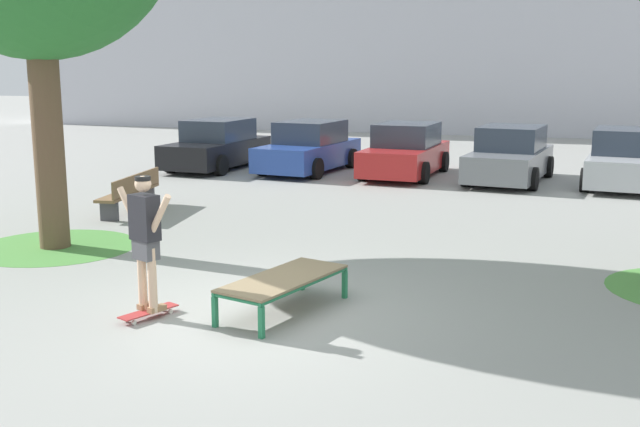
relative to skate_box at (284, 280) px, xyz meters
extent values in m
plane|color=#999993|center=(-0.39, -0.26, -0.41)|extent=(120.00, 120.00, 0.00)
cube|color=#237A4C|center=(-0.10, 0.98, -0.22)|extent=(0.07, 0.07, 0.38)
cube|color=#237A4C|center=(0.58, 0.80, -0.22)|extent=(0.07, 0.07, 0.38)
cube|color=#237A4C|center=(-0.58, -0.80, -0.22)|extent=(0.07, 0.07, 0.38)
cube|color=#237A4C|center=(0.10, -0.98, -0.22)|extent=(0.07, 0.07, 0.38)
cylinder|color=#237A4C|center=(-0.34, 0.09, -0.01)|extent=(0.55, 1.85, 0.05)
cylinder|color=#237A4C|center=(0.34, -0.09, -0.01)|extent=(0.55, 1.85, 0.05)
cylinder|color=#237A4C|center=(0.24, 0.89, -0.01)|extent=(0.75, 0.25, 0.05)
cylinder|color=#237A4C|center=(-0.24, -0.89, -0.01)|extent=(0.75, 0.25, 0.05)
cube|color=#847051|center=(0.00, 0.00, 0.03)|extent=(1.23, 2.03, 0.03)
cube|color=#B23333|center=(-1.51, -0.74, -0.33)|extent=(0.48, 0.82, 0.02)
cylinder|color=silver|center=(-1.48, -0.46, -0.39)|extent=(0.05, 0.06, 0.06)
cylinder|color=silver|center=(-1.34, -0.51, -0.39)|extent=(0.05, 0.06, 0.06)
cylinder|color=silver|center=(-1.69, -0.98, -0.39)|extent=(0.05, 0.06, 0.06)
cylinder|color=silver|center=(-1.55, -1.03, -0.39)|extent=(0.05, 0.06, 0.06)
cylinder|color=beige|center=(-1.61, -0.71, 0.09)|extent=(0.11, 0.11, 0.82)
cube|color=#99704C|center=(-1.59, -0.66, -0.29)|extent=(0.18, 0.26, 0.07)
cylinder|color=beige|center=(-1.42, -0.78, 0.09)|extent=(0.11, 0.11, 0.82)
cube|color=#99704C|center=(-1.40, -0.73, -0.29)|extent=(0.18, 0.26, 0.07)
cube|color=#4C4C51|center=(-1.51, -0.74, 0.46)|extent=(0.35, 0.30, 0.24)
cube|color=#232328|center=(-1.51, -0.74, 0.86)|extent=(0.42, 0.34, 0.56)
cylinder|color=beige|center=(-1.79, -0.63, 0.94)|extent=(0.40, 0.22, 0.52)
cylinder|color=beige|center=(-1.24, -0.86, 0.94)|extent=(0.40, 0.22, 0.52)
sphere|color=beige|center=(-1.51, -0.74, 1.27)|extent=(0.20, 0.20, 0.20)
cylinder|color=black|center=(-1.51, -0.74, 1.34)|extent=(0.19, 0.19, 0.05)
cylinder|color=brown|center=(-5.03, 2.08, 1.41)|extent=(0.51, 0.51, 3.65)
cylinder|color=#519342|center=(-5.03, 2.08, -0.41)|extent=(2.81, 2.81, 0.01)
cube|color=black|center=(-6.84, 12.31, 0.10)|extent=(1.94, 4.29, 0.70)
cube|color=#2D3847|center=(-6.83, 12.46, 0.77)|extent=(1.68, 2.19, 0.64)
cylinder|color=black|center=(-6.06, 10.96, -0.11)|extent=(0.25, 0.61, 0.60)
cylinder|color=black|center=(-7.76, 11.06, -0.11)|extent=(0.25, 0.61, 0.60)
cylinder|color=black|center=(-5.91, 13.56, -0.11)|extent=(0.25, 0.61, 0.60)
cylinder|color=black|center=(-7.61, 13.66, -0.11)|extent=(0.25, 0.61, 0.60)
cube|color=#28479E|center=(-3.92, 12.49, 0.10)|extent=(2.15, 4.36, 0.70)
cube|color=#2D3847|center=(-3.90, 12.64, 0.77)|extent=(1.78, 2.26, 0.64)
cylinder|color=black|center=(-3.22, 11.10, -0.11)|extent=(0.28, 0.62, 0.60)
cylinder|color=black|center=(-4.91, 11.29, -0.11)|extent=(0.28, 0.62, 0.60)
cylinder|color=black|center=(-2.93, 13.69, -0.11)|extent=(0.28, 0.62, 0.60)
cylinder|color=black|center=(-4.62, 13.88, -0.11)|extent=(0.28, 0.62, 0.60)
cube|color=red|center=(-1.01, 12.50, 0.10)|extent=(1.91, 4.28, 0.70)
cube|color=#2D3847|center=(-1.00, 12.65, 0.77)|extent=(1.66, 2.18, 0.64)
cylinder|color=black|center=(-0.22, 11.16, -0.11)|extent=(0.25, 0.61, 0.60)
cylinder|color=black|center=(-1.92, 11.24, -0.11)|extent=(0.25, 0.61, 0.60)
cylinder|color=black|center=(-0.09, 13.76, -0.11)|extent=(0.25, 0.61, 0.60)
cylinder|color=black|center=(-1.79, 13.84, -0.11)|extent=(0.25, 0.61, 0.60)
cube|color=slate|center=(1.91, 12.29, 0.10)|extent=(2.19, 4.37, 0.70)
cube|color=#2D3847|center=(1.93, 12.44, 0.77)|extent=(1.80, 2.27, 0.64)
cylinder|color=black|center=(2.60, 10.90, -0.11)|extent=(0.29, 0.62, 0.60)
cylinder|color=black|center=(0.91, 11.10, -0.11)|extent=(0.29, 0.62, 0.60)
cylinder|color=black|center=(2.91, 13.48, -0.11)|extent=(0.29, 0.62, 0.60)
cylinder|color=black|center=(1.22, 13.69, -0.11)|extent=(0.29, 0.62, 0.60)
cube|color=#B7BABF|center=(4.82, 12.35, 0.10)|extent=(2.12, 4.35, 0.70)
cube|color=#2D3847|center=(4.84, 12.50, 0.77)|extent=(1.77, 2.25, 0.64)
cylinder|color=black|center=(3.85, 11.14, -0.11)|extent=(0.28, 0.62, 0.60)
cylinder|color=black|center=(4.11, 13.73, -0.11)|extent=(0.28, 0.62, 0.60)
cube|color=brown|center=(-5.54, 5.27, 0.02)|extent=(0.79, 2.44, 0.06)
cube|color=brown|center=(-5.35, 5.30, 0.24)|extent=(0.39, 2.38, 0.36)
cube|color=#424247|center=(-5.40, 4.32, -0.21)|extent=(0.38, 0.13, 0.40)
cube|color=#424247|center=(-5.68, 6.22, -0.21)|extent=(0.38, 0.13, 0.40)
camera|label=1|loc=(3.27, -8.60, 2.66)|focal=42.25mm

